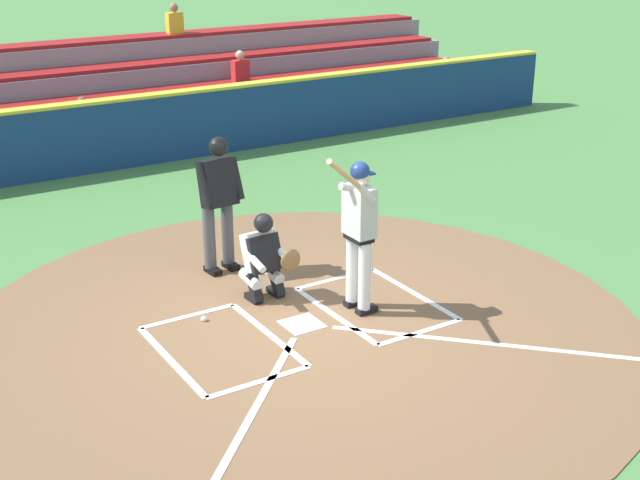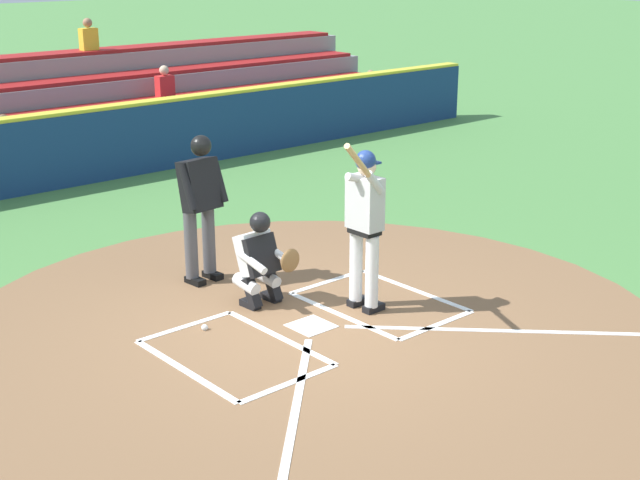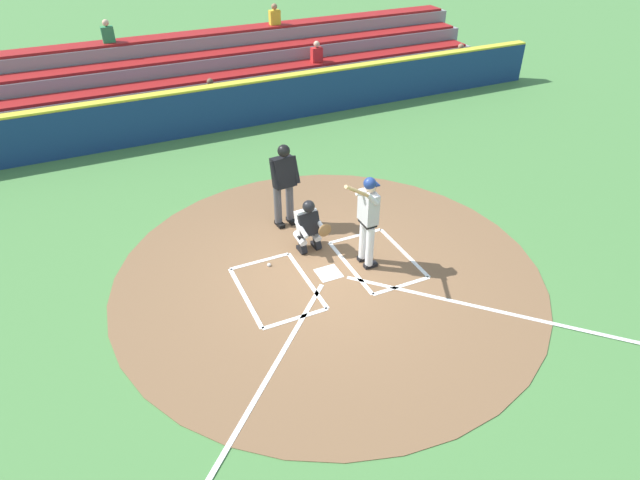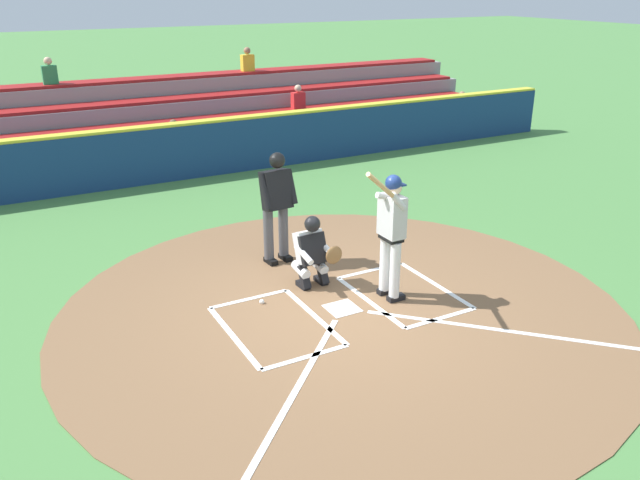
# 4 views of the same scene
# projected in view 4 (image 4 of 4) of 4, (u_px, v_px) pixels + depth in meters

# --- Properties ---
(ground_plane) EXTENTS (120.00, 120.00, 0.00)m
(ground_plane) POSITION_uv_depth(u_px,v_px,m) (342.00, 309.00, 9.24)
(ground_plane) COLOR #4C8442
(dirt_circle) EXTENTS (8.00, 8.00, 0.01)m
(dirt_circle) POSITION_uv_depth(u_px,v_px,m) (342.00, 309.00, 9.24)
(dirt_circle) COLOR brown
(dirt_circle) RESTS_ON ground
(home_plate_and_chalk) EXTENTS (7.93, 4.91, 0.01)m
(home_plate_and_chalk) POSITION_uv_depth(u_px,v_px,m) (376.00, 336.00, 8.51)
(home_plate_and_chalk) COLOR white
(home_plate_and_chalk) RESTS_ON dirt_circle
(batter) EXTENTS (0.92, 0.71, 2.13)m
(batter) POSITION_uv_depth(u_px,v_px,m) (391.00, 228.00, 9.15)
(batter) COLOR white
(batter) RESTS_ON ground
(catcher) EXTENTS (0.61, 0.61, 1.13)m
(catcher) POSITION_uv_depth(u_px,v_px,m) (313.00, 250.00, 9.74)
(catcher) COLOR black
(catcher) RESTS_ON ground
(plate_umpire) EXTENTS (0.60, 0.45, 1.86)m
(plate_umpire) POSITION_uv_depth(u_px,v_px,m) (276.00, 200.00, 10.39)
(plate_umpire) COLOR #4C4C51
(plate_umpire) RESTS_ON ground
(baseball) EXTENTS (0.07, 0.07, 0.07)m
(baseball) POSITION_uv_depth(u_px,v_px,m) (262.00, 302.00, 9.37)
(baseball) COLOR white
(baseball) RESTS_ON ground
(backstop_wall) EXTENTS (22.00, 0.36, 1.31)m
(backstop_wall) POSITION_uv_depth(u_px,v_px,m) (180.00, 151.00, 15.12)
(backstop_wall) COLOR navy
(backstop_wall) RESTS_ON ground
(bleacher_stand) EXTENTS (20.00, 3.40, 2.55)m
(bleacher_stand) POSITION_uv_depth(u_px,v_px,m) (149.00, 127.00, 17.31)
(bleacher_stand) COLOR gray
(bleacher_stand) RESTS_ON ground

